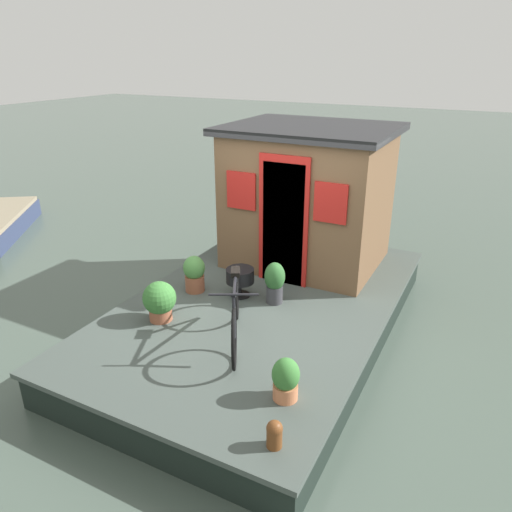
% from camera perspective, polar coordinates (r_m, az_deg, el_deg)
% --- Properties ---
extents(ground_plane, '(60.00, 60.00, 0.00)m').
position_cam_1_polar(ground_plane, '(6.65, 0.80, -8.77)').
color(ground_plane, '#47564C').
extents(houseboat_deck, '(5.20, 3.17, 0.48)m').
position_cam_1_polar(houseboat_deck, '(6.53, 0.81, -6.99)').
color(houseboat_deck, '#424C47').
rests_on(houseboat_deck, ground_plane).
extents(houseboat_cabin, '(1.96, 2.35, 2.06)m').
position_cam_1_polar(houseboat_cabin, '(7.30, 6.15, 7.06)').
color(houseboat_cabin, brown).
rests_on(houseboat_cabin, houseboat_deck).
extents(bicycle, '(1.49, 0.83, 0.80)m').
position_cam_1_polar(bicycle, '(5.41, -2.42, -6.37)').
color(bicycle, black).
rests_on(bicycle, houseboat_deck).
extents(potted_plant_geranium, '(0.29, 0.29, 0.51)m').
position_cam_1_polar(potted_plant_geranium, '(6.59, -7.26, -2.02)').
color(potted_plant_geranium, '#935138').
rests_on(potted_plant_geranium, houseboat_deck).
extents(potted_plant_ivy, '(0.27, 0.27, 0.56)m').
position_cam_1_polar(potted_plant_ivy, '(6.22, 2.21, -3.03)').
color(potted_plant_ivy, '#38383D').
rests_on(potted_plant_ivy, houseboat_deck).
extents(potted_plant_mint, '(0.26, 0.26, 0.43)m').
position_cam_1_polar(potted_plant_mint, '(4.64, 3.51, -14.24)').
color(potted_plant_mint, '#C6754C').
rests_on(potted_plant_mint, houseboat_deck).
extents(potted_plant_lavender, '(0.40, 0.40, 0.50)m').
position_cam_1_polar(potted_plant_lavender, '(5.95, -11.26, -5.14)').
color(potted_plant_lavender, '#935138').
rests_on(potted_plant_lavender, houseboat_deck).
extents(charcoal_grill, '(0.37, 0.37, 0.39)m').
position_cam_1_polar(charcoal_grill, '(6.39, -1.88, -2.44)').
color(charcoal_grill, black).
rests_on(charcoal_grill, houseboat_deck).
extents(mooring_bollard, '(0.14, 0.14, 0.25)m').
position_cam_1_polar(mooring_bollard, '(4.22, 2.18, -20.11)').
color(mooring_bollard, brown).
rests_on(mooring_bollard, houseboat_deck).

